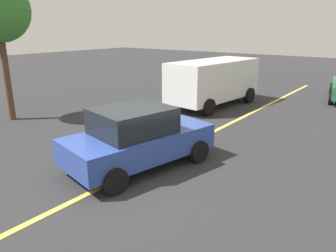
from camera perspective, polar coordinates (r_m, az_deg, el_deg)
The scene contains 4 objects.
ground_plane at distance 8.68m, azimuth -6.91°, elevation -8.38°, with size 80.00×80.00×0.00m, color #2D2D30.
lane_marking_centre at distance 10.84m, azimuth 4.18°, elevation -2.95°, with size 28.00×0.16×0.01m, color #E0D14C.
white_van at distance 15.96m, azimuth 8.16°, elevation 8.11°, with size 5.36×2.65×2.20m.
car_blue_approaching at distance 8.81m, azimuth -5.42°, elevation -2.02°, with size 4.39×2.71×1.69m.
Camera 1 is at (-5.55, -5.54, 3.71)m, focal length 34.38 mm.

